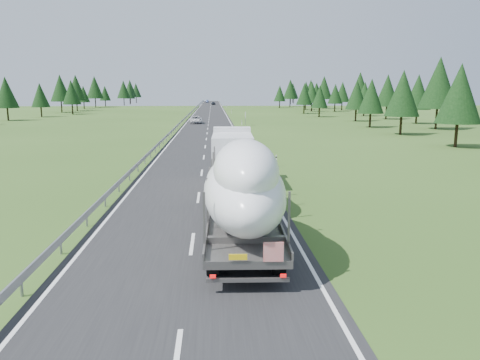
{
  "coord_description": "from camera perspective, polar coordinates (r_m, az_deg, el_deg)",
  "views": [
    {
      "loc": [
        0.97,
        -10.61,
        6.58
      ],
      "look_at": [
        2.29,
        12.34,
        2.18
      ],
      "focal_mm": 35.0,
      "sensor_mm": 36.0,
      "label": 1
    }
  ],
  "objects": [
    {
      "name": "road_surface",
      "position": [
        110.81,
        -3.8,
        7.4
      ],
      "size": [
        10.0,
        400.0,
        0.02
      ],
      "primitive_type": "cube",
      "color": "black",
      "rests_on": "ground"
    },
    {
      "name": "guardrail",
      "position": [
        110.89,
        -6.57,
        7.66
      ],
      "size": [
        0.1,
        400.0,
        0.76
      ],
      "color": "slate",
      "rests_on": "ground"
    },
    {
      "name": "marker_posts",
      "position": [
        165.81,
        -1.38,
        8.73
      ],
      "size": [
        0.13,
        350.08,
        1.0
      ],
      "color": "silver",
      "rests_on": "ground"
    },
    {
      "name": "highway_sign",
      "position": [
        90.95,
        0.66,
        7.82
      ],
      "size": [
        0.08,
        0.9,
        2.6
      ],
      "color": "slate",
      "rests_on": "ground"
    },
    {
      "name": "tree_line_right",
      "position": [
        123.01,
        15.0,
        10.52
      ],
      "size": [
        24.7,
        285.55,
        12.44
      ],
      "color": "black",
      "rests_on": "ground"
    },
    {
      "name": "tree_line_left",
      "position": [
        131.19,
        -23.26,
        10.18
      ],
      "size": [
        14.98,
        285.34,
        12.42
      ],
      "color": "black",
      "rests_on": "ground"
    },
    {
      "name": "boat_truck",
      "position": [
        23.63,
        -0.04,
        0.75
      ],
      "size": [
        3.5,
        21.47,
        4.79
      ],
      "color": "silver",
      "rests_on": "ground"
    },
    {
      "name": "distant_van",
      "position": [
        96.81,
        -5.37,
        7.32
      ],
      "size": [
        2.65,
        5.43,
        1.49
      ],
      "primitive_type": "imported",
      "rotation": [
        0.0,
        0.0,
        0.03
      ],
      "color": "silver",
      "rests_on": "ground"
    },
    {
      "name": "distant_car_dark",
      "position": [
        224.63,
        -3.27,
        9.32
      ],
      "size": [
        2.07,
        4.59,
        1.53
      ],
      "primitive_type": "imported",
      "rotation": [
        0.0,
        0.0,
        0.06
      ],
      "color": "black",
      "rests_on": "ground"
    },
    {
      "name": "distant_car_blue",
      "position": [
        266.98,
        -4.03,
        9.55
      ],
      "size": [
        1.71,
        4.77,
        1.57
      ],
      "primitive_type": "imported",
      "rotation": [
        0.0,
        0.0,
        0.01
      ],
      "color": "navy",
      "rests_on": "ground"
    }
  ]
}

